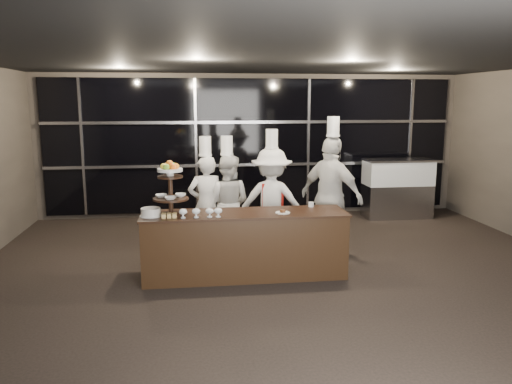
{
  "coord_description": "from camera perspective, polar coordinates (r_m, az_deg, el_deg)",
  "views": [
    {
      "loc": [
        -1.3,
        -5.59,
        2.45
      ],
      "look_at": [
        -0.39,
        1.41,
        1.15
      ],
      "focal_mm": 35.0,
      "sensor_mm": 36.0,
      "label": 1
    }
  ],
  "objects": [
    {
      "name": "display_case",
      "position": [
        10.92,
        15.87,
        0.74
      ],
      "size": [
        1.41,
        0.61,
        1.24
      ],
      "color": "#A5A5AA",
      "rests_on": "ground"
    },
    {
      "name": "chef_c",
      "position": [
        7.94,
        1.78,
        -1.07
      ],
      "size": [
        1.22,
        0.87,
        2.01
      ],
      "color": "white",
      "rests_on": "ground"
    },
    {
      "name": "chef_b",
      "position": [
        8.16,
        -3.29,
        -1.16
      ],
      "size": [
        0.93,
        0.83,
        1.89
      ],
      "color": "silver",
      "rests_on": "ground"
    },
    {
      "name": "compotes",
      "position": [
        6.63,
        -6.23,
        -2.22
      ],
      "size": [
        0.57,
        0.11,
        0.12
      ],
      "color": "silver",
      "rests_on": "buffet_counter"
    },
    {
      "name": "window_wall",
      "position": [
        10.64,
        -0.36,
        5.33
      ],
      "size": [
        8.6,
        0.1,
        2.8
      ],
      "color": "black",
      "rests_on": "ground"
    },
    {
      "name": "chef_a",
      "position": [
        8.03,
        -5.72,
        -1.26
      ],
      "size": [
        0.63,
        0.46,
        1.89
      ],
      "color": "silver",
      "rests_on": "ground"
    },
    {
      "name": "display_stand",
      "position": [
        6.79,
        -9.77,
        0.88
      ],
      "size": [
        0.48,
        0.48,
        0.74
      ],
      "color": "black",
      "rests_on": "buffet_counter"
    },
    {
      "name": "chef_cup",
      "position": [
        7.3,
        6.33,
        -1.43
      ],
      "size": [
        0.08,
        0.08,
        0.07
      ],
      "primitive_type": "cylinder",
      "color": "white",
      "rests_on": "buffet_counter"
    },
    {
      "name": "pastry_squares",
      "position": [
        6.7,
        -9.89,
        -2.66
      ],
      "size": [
        0.2,
        0.13,
        0.05
      ],
      "color": "#DCB96B",
      "rests_on": "buffet_counter"
    },
    {
      "name": "chef_d",
      "position": [
        7.92,
        8.6,
        -0.47
      ],
      "size": [
        1.07,
        1.16,
        2.21
      ],
      "color": "silver",
      "rests_on": "ground"
    },
    {
      "name": "buffet_counter",
      "position": [
        7.01,
        -1.31,
        -5.99
      ],
      "size": [
        2.84,
        0.74,
        0.92
      ],
      "color": "black",
      "rests_on": "ground"
    },
    {
      "name": "layer_cake",
      "position": [
        6.83,
        -11.94,
        -2.27
      ],
      "size": [
        0.3,
        0.3,
        0.11
      ],
      "color": "white",
      "rests_on": "buffet_counter"
    },
    {
      "name": "room",
      "position": [
        5.81,
        5.63,
        1.0
      ],
      "size": [
        10.0,
        10.0,
        10.0
      ],
      "color": "black",
      "rests_on": "ground"
    },
    {
      "name": "small_plate",
      "position": [
        6.87,
        3.06,
        -2.3
      ],
      "size": [
        0.2,
        0.2,
        0.05
      ],
      "color": "white",
      "rests_on": "buffet_counter"
    }
  ]
}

